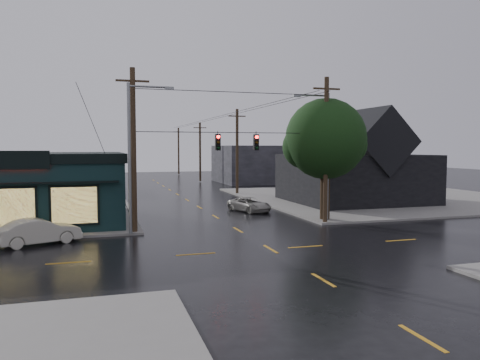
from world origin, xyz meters
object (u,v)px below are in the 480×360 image
object	(u,v)px
corner_tree	(326,139)
utility_pole_ne	(325,224)
suv_silver	(249,204)
utility_pole_nw	(135,234)
sedan_cream	(39,232)

from	to	relation	value
corner_tree	utility_pole_ne	xyz separation A→B (m)	(-0.59, -1.18, -5.92)
corner_tree	suv_silver	xyz separation A→B (m)	(-3.66, 6.40, -5.33)
corner_tree	utility_pole_ne	size ratio (longest dim) A/B	0.86
corner_tree	utility_pole_nw	world-z (taller)	corner_tree
utility_pole_nw	suv_silver	size ratio (longest dim) A/B	2.40
utility_pole_ne	sedan_cream	bearing A→B (deg)	-174.73
utility_pole_ne	suv_silver	bearing A→B (deg)	112.06
utility_pole_nw	utility_pole_ne	distance (m)	13.00
sedan_cream	suv_silver	bearing A→B (deg)	-81.86
utility_pole_ne	suv_silver	xyz separation A→B (m)	(-3.07, 7.58, 0.59)
utility_pole_ne	sedan_cream	xyz separation A→B (m)	(-18.29, -1.69, 0.72)
utility_pole_ne	utility_pole_nw	bearing A→B (deg)	180.00
utility_pole_nw	sedan_cream	world-z (taller)	utility_pole_nw
corner_tree	utility_pole_ne	bearing A→B (deg)	-116.38
utility_pole_ne	sedan_cream	world-z (taller)	utility_pole_ne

